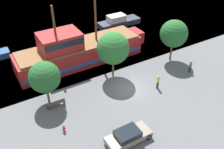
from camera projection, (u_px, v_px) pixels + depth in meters
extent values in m
plane|color=#5B5B5E|center=(130.00, 88.00, 29.68)|extent=(160.00, 160.00, 0.00)
cube|color=#A31E1E|center=(80.00, 54.00, 33.84)|extent=(17.10, 4.54, 2.50)
cube|color=#234C93|center=(80.00, 56.00, 34.05)|extent=(16.76, 4.62, 0.45)
cube|color=#A31E1E|center=(135.00, 36.00, 37.43)|extent=(1.40, 2.50, 1.75)
cube|color=brown|center=(79.00, 45.00, 33.05)|extent=(16.42, 4.18, 0.25)
cube|color=#A31E1E|center=(60.00, 41.00, 31.30)|extent=(5.13, 3.63, 2.14)
cube|color=black|center=(60.00, 39.00, 31.11)|extent=(4.87, 3.69, 0.77)
cylinder|color=#4C331E|center=(95.00, 16.00, 32.10)|extent=(0.28, 0.28, 6.77)
cylinder|color=#4C331E|center=(55.00, 29.00, 30.08)|extent=(0.28, 0.28, 5.76)
cube|color=#2D333D|center=(119.00, 23.00, 44.36)|extent=(7.75, 2.41, 0.90)
cube|color=silver|center=(116.00, 18.00, 43.56)|extent=(3.10, 1.88, 1.06)
cube|color=black|center=(121.00, 17.00, 43.95)|extent=(0.12, 1.69, 0.84)
cube|color=#7F705B|center=(129.00, 137.00, 22.89)|extent=(4.29, 1.77, 0.56)
cube|color=black|center=(128.00, 133.00, 22.53)|extent=(2.23, 1.60, 0.52)
cylinder|color=black|center=(149.00, 137.00, 23.16)|extent=(0.61, 0.22, 0.61)
cylinder|color=gray|center=(149.00, 137.00, 23.16)|extent=(0.23, 0.25, 0.23)
cylinder|color=black|center=(139.00, 126.00, 24.28)|extent=(0.61, 0.22, 0.61)
cylinder|color=gray|center=(139.00, 126.00, 24.28)|extent=(0.23, 0.25, 0.23)
cylinder|color=black|center=(108.00, 140.00, 22.85)|extent=(0.61, 0.22, 0.61)
cylinder|color=gray|center=(108.00, 140.00, 22.85)|extent=(0.23, 0.25, 0.23)
cylinder|color=red|center=(64.00, 129.00, 23.96)|extent=(0.22, 0.22, 0.56)
sphere|color=red|center=(64.00, 127.00, 23.76)|extent=(0.25, 0.25, 0.25)
cylinder|color=red|center=(62.00, 130.00, 23.88)|extent=(0.10, 0.09, 0.09)
cylinder|color=red|center=(66.00, 128.00, 24.01)|extent=(0.10, 0.09, 0.09)
cube|color=#4C4742|center=(56.00, 103.00, 26.82)|extent=(1.98, 0.45, 0.05)
cube|color=#4C4742|center=(56.00, 103.00, 26.55)|extent=(1.98, 0.06, 0.40)
cube|color=#2D2D2D|center=(48.00, 108.00, 26.56)|extent=(0.12, 0.36, 0.40)
cube|color=#2D2D2D|center=(64.00, 102.00, 27.33)|extent=(0.12, 0.36, 0.40)
cylinder|color=#232838|center=(190.00, 69.00, 32.17)|extent=(0.27, 0.27, 0.83)
cylinder|color=#337F4C|center=(191.00, 65.00, 31.75)|extent=(0.32, 0.32, 0.64)
sphere|color=tan|center=(191.00, 62.00, 31.50)|extent=(0.23, 0.23, 0.23)
cylinder|color=#232838|center=(158.00, 85.00, 29.44)|extent=(0.27, 0.27, 0.87)
cylinder|color=gold|center=(158.00, 80.00, 28.99)|extent=(0.32, 0.32, 0.67)
sphere|color=beige|center=(159.00, 76.00, 28.73)|extent=(0.24, 0.24, 0.24)
cylinder|color=brown|center=(48.00, 95.00, 27.11)|extent=(0.24, 0.24, 1.94)
sphere|color=#235B28|center=(45.00, 77.00, 25.74)|extent=(3.35, 3.35, 3.35)
cylinder|color=brown|center=(113.00, 68.00, 31.06)|extent=(0.24, 0.24, 2.33)
sphere|color=#286B2D|center=(113.00, 48.00, 29.44)|extent=(3.91, 3.91, 3.91)
cylinder|color=brown|center=(171.00, 52.00, 34.26)|extent=(0.24, 0.24, 2.44)
sphere|color=#235B28|center=(174.00, 34.00, 32.67)|extent=(3.64, 3.64, 3.64)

